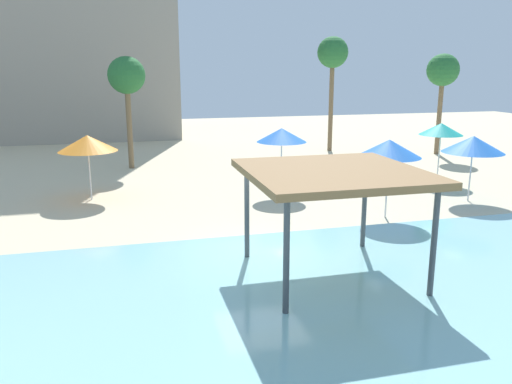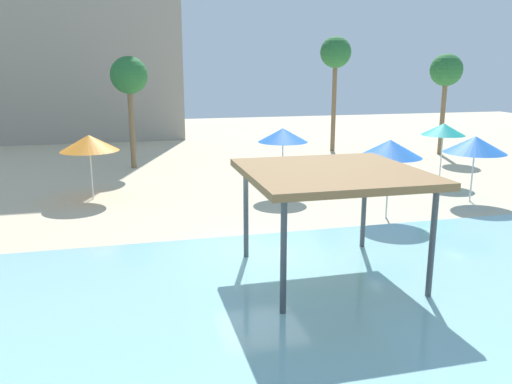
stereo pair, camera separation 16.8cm
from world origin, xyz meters
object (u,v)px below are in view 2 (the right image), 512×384
at_px(shade_pavilion, 332,176).
at_px(palm_tree_1, 446,72).
at_px(beach_umbrella_blue_0, 390,149).
at_px(beach_umbrella_teal_3, 443,129).
at_px(palm_tree_2, 336,56).
at_px(beach_umbrella_orange_5, 89,143).
at_px(palm_tree_0, 129,78).
at_px(beach_umbrella_blue_4, 283,135).
at_px(beach_umbrella_blue_1, 475,145).

relative_size(shade_pavilion, palm_tree_1, 0.71).
distance_m(beach_umbrella_blue_0, beach_umbrella_teal_3, 7.11).
relative_size(shade_pavilion, palm_tree_2, 0.60).
bearing_deg(beach_umbrella_orange_5, palm_tree_0, 74.71).
xyz_separation_m(beach_umbrella_teal_3, palm_tree_0, (-13.78, 6.97, 2.24)).
height_order(beach_umbrella_orange_5, palm_tree_0, palm_tree_0).
bearing_deg(beach_umbrella_blue_0, beach_umbrella_teal_3, 42.36).
xyz_separation_m(beach_umbrella_orange_5, palm_tree_0, (1.75, 6.42, 2.40)).
bearing_deg(palm_tree_1, shade_pavilion, -130.28).
bearing_deg(palm_tree_2, beach_umbrella_teal_3, -82.12).
height_order(beach_umbrella_blue_0, palm_tree_1, palm_tree_1).
xyz_separation_m(shade_pavilion, beach_umbrella_blue_4, (1.41, 8.75, -0.12)).
bearing_deg(beach_umbrella_blue_1, palm_tree_1, 62.62).
distance_m(beach_umbrella_orange_5, palm_tree_0, 7.07).
relative_size(beach_umbrella_blue_0, beach_umbrella_blue_4, 1.00).
xyz_separation_m(beach_umbrella_blue_1, palm_tree_2, (-0.46, 13.31, 3.62)).
xyz_separation_m(shade_pavilion, beach_umbrella_blue_0, (3.99, 4.50, -0.14)).
distance_m(shade_pavilion, palm_tree_1, 21.38).
bearing_deg(palm_tree_2, beach_umbrella_blue_1, -88.03).
xyz_separation_m(palm_tree_1, palm_tree_2, (-5.86, 2.87, 0.99)).
relative_size(shade_pavilion, beach_umbrella_blue_0, 1.52).
distance_m(shade_pavilion, beach_umbrella_blue_1, 10.15).
bearing_deg(beach_umbrella_blue_4, palm_tree_0, 128.40).
distance_m(beach_umbrella_blue_1, palm_tree_1, 12.04).
relative_size(shade_pavilion, beach_umbrella_blue_4, 1.52).
relative_size(beach_umbrella_orange_5, palm_tree_0, 0.45).
xyz_separation_m(beach_umbrella_teal_3, beach_umbrella_blue_4, (-7.83, -0.54, 0.05)).
height_order(beach_umbrella_blue_0, beach_umbrella_blue_4, beach_umbrella_blue_0).
bearing_deg(palm_tree_2, beach_umbrella_blue_4, -122.07).
bearing_deg(beach_umbrella_orange_5, beach_umbrella_blue_4, -8.02).
height_order(beach_umbrella_teal_3, beach_umbrella_blue_4, beach_umbrella_blue_4).
distance_m(beach_umbrella_orange_5, palm_tree_1, 21.19).
height_order(beach_umbrella_blue_1, palm_tree_0, palm_tree_0).
xyz_separation_m(palm_tree_0, palm_tree_1, (18.28, -0.04, 0.22)).
bearing_deg(beach_umbrella_blue_0, palm_tree_2, 75.04).
relative_size(beach_umbrella_blue_0, palm_tree_0, 0.48).
bearing_deg(beach_umbrella_teal_3, beach_umbrella_blue_4, -176.08).
relative_size(beach_umbrella_blue_4, palm_tree_0, 0.48).
bearing_deg(palm_tree_0, shade_pavilion, -74.40).
relative_size(shade_pavilion, palm_tree_0, 0.73).
distance_m(beach_umbrella_blue_4, beach_umbrella_orange_5, 7.78).
relative_size(palm_tree_0, palm_tree_2, 0.82).
bearing_deg(palm_tree_0, beach_umbrella_teal_3, -26.82).
bearing_deg(beach_umbrella_blue_0, beach_umbrella_orange_5, 152.56).
bearing_deg(palm_tree_0, palm_tree_2, 12.84).
bearing_deg(beach_umbrella_orange_5, shade_pavilion, -57.39).
bearing_deg(beach_umbrella_teal_3, beach_umbrella_blue_0, -137.64).
xyz_separation_m(shade_pavilion, palm_tree_1, (13.74, 16.21, 2.29)).
xyz_separation_m(beach_umbrella_teal_3, palm_tree_1, (4.50, 6.92, 2.46)).
distance_m(palm_tree_0, palm_tree_1, 18.28).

